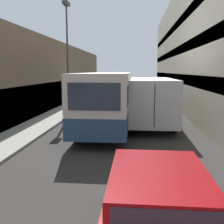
{
  "coord_description": "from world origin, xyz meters",
  "views": [
    {
      "loc": [
        0.85,
        1.57,
        3.12
      ],
      "look_at": [
        -0.03,
        11.13,
        1.6
      ],
      "focal_mm": 42.0,
      "sensor_mm": 36.0,
      "label": 1
    }
  ],
  "objects_px": {
    "street_lamp": "(67,39)",
    "bus": "(108,99)",
    "box_truck": "(150,97)",
    "panel_van": "(100,93)",
    "car_hatchback": "(158,212)"
  },
  "relations": [
    {
      "from": "box_truck",
      "to": "street_lamp",
      "type": "height_order",
      "value": "street_lamp"
    },
    {
      "from": "box_truck",
      "to": "street_lamp",
      "type": "distance_m",
      "value": 6.96
    },
    {
      "from": "car_hatchback",
      "to": "bus",
      "type": "distance_m",
      "value": 10.35
    },
    {
      "from": "bus",
      "to": "panel_van",
      "type": "relative_size",
      "value": 2.36
    },
    {
      "from": "box_truck",
      "to": "panel_van",
      "type": "distance_m",
      "value": 9.34
    },
    {
      "from": "car_hatchback",
      "to": "panel_van",
      "type": "distance_m",
      "value": 20.6
    },
    {
      "from": "panel_van",
      "to": "street_lamp",
      "type": "relative_size",
      "value": 0.54
    },
    {
      "from": "street_lamp",
      "to": "bus",
      "type": "bearing_deg",
      "value": -49.04
    },
    {
      "from": "car_hatchback",
      "to": "bus",
      "type": "bearing_deg",
      "value": 100.91
    },
    {
      "from": "box_truck",
      "to": "panel_van",
      "type": "relative_size",
      "value": 2.19
    },
    {
      "from": "panel_van",
      "to": "street_lamp",
      "type": "distance_m",
      "value": 7.85
    },
    {
      "from": "bus",
      "to": "street_lamp",
      "type": "bearing_deg",
      "value": 130.96
    },
    {
      "from": "car_hatchback",
      "to": "box_truck",
      "type": "bearing_deg",
      "value": 87.93
    },
    {
      "from": "car_hatchback",
      "to": "box_truck",
      "type": "relative_size",
      "value": 0.48
    },
    {
      "from": "bus",
      "to": "panel_van",
      "type": "height_order",
      "value": "bus"
    }
  ]
}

